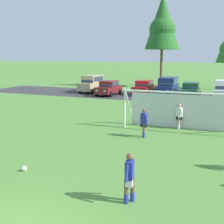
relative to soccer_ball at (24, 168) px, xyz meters
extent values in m
plane|color=#518438|center=(2.70, 11.07, -0.11)|extent=(400.00, 400.00, 0.00)
cube|color=#333335|center=(2.70, 24.06, -0.11)|extent=(52.00, 8.40, 0.01)
sphere|color=white|center=(0.00, 0.00, 0.00)|extent=(0.22, 0.22, 0.22)
sphere|color=black|center=(0.00, 0.00, 0.00)|extent=(0.08, 0.08, 0.08)
sphere|color=red|center=(0.06, 0.00, 0.00)|extent=(0.07, 0.07, 0.07)
cylinder|color=white|center=(1.11, 8.69, 1.11)|extent=(0.12, 0.12, 2.44)
cylinder|color=white|center=(4.76, 8.81, 2.33)|extent=(7.32, 0.36, 0.12)
cylinder|color=white|center=(1.08, 9.59, 1.23)|extent=(0.15, 1.95, 2.46)
cube|color=silver|center=(4.73, 9.81, 0.99)|extent=(6.95, 0.27, 2.20)
cylinder|color=tan|center=(4.51, 9.53, 0.29)|extent=(0.14, 0.14, 0.80)
cylinder|color=tan|center=(4.45, 9.78, 0.29)|extent=(0.14, 0.14, 0.80)
cylinder|color=white|center=(4.51, 9.53, 0.05)|extent=(0.15, 0.15, 0.32)
cylinder|color=white|center=(4.45, 9.78, 0.05)|extent=(0.15, 0.15, 0.32)
cube|color=black|center=(4.48, 9.66, 0.61)|extent=(0.40, 0.38, 0.28)
cube|color=silver|center=(4.48, 9.66, 0.99)|extent=(0.45, 0.42, 0.60)
sphere|color=tan|center=(4.48, 9.66, 1.42)|extent=(0.22, 0.22, 0.22)
cylinder|color=silver|center=(4.65, 9.47, 0.97)|extent=(0.24, 0.21, 0.55)
cylinder|color=silver|center=(4.30, 9.84, 0.97)|extent=(0.24, 0.21, 0.55)
cylinder|color=brown|center=(4.75, -0.88, 0.29)|extent=(0.14, 0.14, 0.80)
cylinder|color=brown|center=(4.88, -0.66, 0.29)|extent=(0.14, 0.14, 0.80)
cylinder|color=#232D99|center=(4.75, -0.88, 0.05)|extent=(0.15, 0.15, 0.32)
cylinder|color=#232D99|center=(4.88, -0.66, 0.05)|extent=(0.15, 0.15, 0.32)
cube|color=silver|center=(4.81, -0.77, 0.61)|extent=(0.27, 0.37, 0.28)
cube|color=#232D99|center=(4.81, -0.77, 0.99)|extent=(0.29, 0.41, 0.60)
sphere|color=brown|center=(4.81, -0.77, 1.42)|extent=(0.22, 0.22, 0.22)
cylinder|color=#232D99|center=(4.81, -1.03, 0.97)|extent=(0.12, 0.24, 0.55)
cylinder|color=#232D99|center=(4.82, -0.52, 0.97)|extent=(0.12, 0.24, 0.55)
cylinder|color=brown|center=(3.02, 6.72, 0.29)|extent=(0.14, 0.14, 0.80)
cylinder|color=brown|center=(2.94, 6.98, 0.29)|extent=(0.14, 0.14, 0.80)
cylinder|color=#232D99|center=(3.02, 6.72, 0.05)|extent=(0.15, 0.15, 0.32)
cylinder|color=#232D99|center=(2.94, 6.98, 0.05)|extent=(0.15, 0.15, 0.32)
cube|color=black|center=(2.98, 6.85, 0.61)|extent=(0.40, 0.37, 0.28)
cube|color=#232D99|center=(2.98, 6.85, 0.99)|extent=(0.45, 0.41, 0.60)
sphere|color=brown|center=(2.98, 6.85, 1.42)|extent=(0.22, 0.22, 0.22)
cylinder|color=#232D99|center=(3.17, 6.68, 0.97)|extent=(0.24, 0.20, 0.55)
cylinder|color=#232D99|center=(2.79, 7.02, 0.97)|extent=(0.24, 0.20, 0.55)
cube|color=tan|center=(-9.41, 24.82, 0.71)|extent=(2.03, 4.65, 1.00)
cube|color=tan|center=(-9.41, 25.02, 1.63)|extent=(1.84, 3.05, 0.84)
cube|color=#28384C|center=(-9.45, 23.60, 1.61)|extent=(1.63, 0.43, 0.71)
cube|color=#28384C|center=(-8.52, 24.99, 1.63)|extent=(0.12, 2.55, 0.59)
cube|color=white|center=(-8.96, 22.54, 0.76)|extent=(0.28, 0.09, 0.20)
cube|color=white|center=(-10.00, 22.57, 0.76)|extent=(0.28, 0.09, 0.20)
cube|color=#B21414|center=(-8.82, 27.06, 0.76)|extent=(0.28, 0.09, 0.20)
cube|color=#B21414|center=(-9.87, 27.09, 0.76)|extent=(0.28, 0.09, 0.20)
cylinder|color=black|center=(-8.50, 23.36, 0.21)|extent=(0.26, 0.65, 0.64)
cylinder|color=black|center=(-10.40, 23.42, 0.21)|extent=(0.26, 0.65, 0.64)
cylinder|color=black|center=(-8.42, 26.21, 0.21)|extent=(0.26, 0.65, 0.64)
cylinder|color=black|center=(-10.32, 26.27, 0.21)|extent=(0.26, 0.65, 0.64)
cube|color=maroon|center=(-6.25, 22.88, 0.59)|extent=(1.90, 4.24, 0.76)
cube|color=maroon|center=(-6.24, 23.03, 1.29)|extent=(1.71, 2.14, 0.64)
cube|color=#28384C|center=(-6.27, 22.06, 1.27)|extent=(1.54, 0.35, 0.55)
cube|color=#28384C|center=(-5.41, 23.00, 1.29)|extent=(0.08, 1.79, 0.45)
cube|color=white|center=(-5.80, 20.80, 0.64)|extent=(0.28, 0.09, 0.20)
cube|color=white|center=(-6.79, 20.83, 0.64)|extent=(0.28, 0.09, 0.20)
cube|color=#B21414|center=(-5.70, 24.92, 0.64)|extent=(0.28, 0.09, 0.20)
cube|color=#B21414|center=(-6.69, 24.95, 0.64)|extent=(0.28, 0.09, 0.20)
cylinder|color=black|center=(-5.38, 21.55, 0.21)|extent=(0.26, 0.65, 0.64)
cylinder|color=black|center=(-7.18, 21.60, 0.21)|extent=(0.26, 0.65, 0.64)
cylinder|color=black|center=(-5.32, 24.15, 0.21)|extent=(0.26, 0.65, 0.64)
cylinder|color=black|center=(-7.11, 24.20, 0.21)|extent=(0.26, 0.65, 0.64)
cube|color=red|center=(-2.53, 25.02, 0.59)|extent=(1.81, 4.21, 0.76)
cube|color=red|center=(-2.53, 25.17, 1.29)|extent=(1.66, 2.11, 0.64)
cube|color=#28384C|center=(-2.54, 24.20, 1.27)|extent=(1.53, 0.32, 0.55)
cube|color=#28384C|center=(-1.70, 25.17, 1.29)|extent=(0.05, 1.79, 0.45)
cube|color=white|center=(-2.04, 22.96, 0.64)|extent=(0.28, 0.08, 0.20)
cube|color=white|center=(-3.03, 22.96, 0.64)|extent=(0.28, 0.08, 0.20)
cube|color=#B21414|center=(-2.03, 27.08, 0.64)|extent=(0.28, 0.08, 0.20)
cube|color=#B21414|center=(-3.02, 27.08, 0.64)|extent=(0.28, 0.08, 0.20)
cylinder|color=black|center=(-1.64, 23.72, 0.21)|extent=(0.24, 0.64, 0.64)
cylinder|color=black|center=(-3.44, 23.72, 0.21)|extent=(0.24, 0.64, 0.64)
cylinder|color=black|center=(-1.63, 26.32, 0.21)|extent=(0.24, 0.64, 0.64)
cylinder|color=black|center=(-3.43, 26.33, 0.21)|extent=(0.24, 0.64, 0.64)
cube|color=navy|center=(0.38, 24.95, 0.71)|extent=(1.93, 4.61, 1.00)
cube|color=navy|center=(0.38, 25.15, 1.63)|extent=(1.77, 3.01, 0.84)
cube|color=#28384C|center=(0.39, 23.73, 1.61)|extent=(1.62, 0.39, 0.71)
cube|color=#28384C|center=(1.26, 25.16, 1.63)|extent=(0.05, 2.55, 0.59)
cube|color=white|center=(0.92, 22.69, 0.76)|extent=(0.28, 0.08, 0.20)
cube|color=white|center=(-0.13, 22.69, 0.76)|extent=(0.28, 0.08, 0.20)
cube|color=#B21414|center=(0.89, 27.21, 0.76)|extent=(0.28, 0.08, 0.20)
cube|color=#B21414|center=(-0.15, 27.21, 0.76)|extent=(0.28, 0.08, 0.20)
cylinder|color=black|center=(1.34, 23.53, 0.21)|extent=(0.24, 0.64, 0.64)
cylinder|color=black|center=(-0.56, 23.52, 0.21)|extent=(0.24, 0.64, 0.64)
cylinder|color=black|center=(1.32, 26.38, 0.21)|extent=(0.24, 0.64, 0.64)
cylinder|color=black|center=(-0.58, 26.37, 0.21)|extent=(0.24, 0.64, 0.64)
cube|color=#194C2D|center=(3.09, 24.38, 0.59)|extent=(1.95, 4.26, 0.76)
cube|color=#194C2D|center=(3.08, 24.53, 1.29)|extent=(1.73, 2.16, 0.64)
cube|color=#28384C|center=(3.12, 23.56, 1.27)|extent=(1.54, 0.37, 0.55)
cube|color=#28384C|center=(3.92, 24.56, 1.29)|extent=(0.11, 1.79, 0.45)
cube|color=white|center=(3.66, 22.34, 0.64)|extent=(0.28, 0.09, 0.20)
cube|color=white|center=(2.67, 22.30, 0.64)|extent=(0.28, 0.09, 0.20)
cube|color=#B21414|center=(3.51, 26.45, 0.64)|extent=(0.28, 0.09, 0.20)
cube|color=#B21414|center=(2.52, 26.42, 0.64)|extent=(0.28, 0.09, 0.20)
cylinder|color=black|center=(4.04, 23.11, 0.21)|extent=(0.26, 0.65, 0.64)
cylinder|color=black|center=(2.24, 23.04, 0.21)|extent=(0.26, 0.65, 0.64)
cylinder|color=black|center=(3.94, 25.71, 0.21)|extent=(0.26, 0.65, 0.64)
cylinder|color=black|center=(2.14, 25.64, 0.21)|extent=(0.26, 0.65, 0.64)
cube|color=silver|center=(6.65, 23.27, 0.71)|extent=(1.98, 4.63, 1.00)
cube|color=#28384C|center=(6.63, 22.05, 1.61)|extent=(1.62, 0.41, 0.71)
cube|color=white|center=(6.09, 21.02, 0.76)|extent=(0.28, 0.08, 0.20)
cube|color=#B21414|center=(6.17, 25.54, 0.76)|extent=(0.28, 0.08, 0.20)
cylinder|color=black|center=(5.67, 21.86, 0.21)|extent=(0.25, 0.64, 0.64)
cylinder|color=black|center=(5.72, 24.71, 0.21)|extent=(0.25, 0.64, 0.64)
cylinder|color=brown|center=(-2.69, 34.22, 2.68)|extent=(0.36, 0.36, 5.58)
cone|color=#236023|center=(-2.69, 34.22, 9.37)|extent=(5.02, 5.02, 7.81)
sphere|color=#236023|center=(-2.69, 34.22, 8.20)|extent=(3.76, 3.76, 3.76)
camera|label=1|loc=(7.70, -9.02, 4.51)|focal=47.12mm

